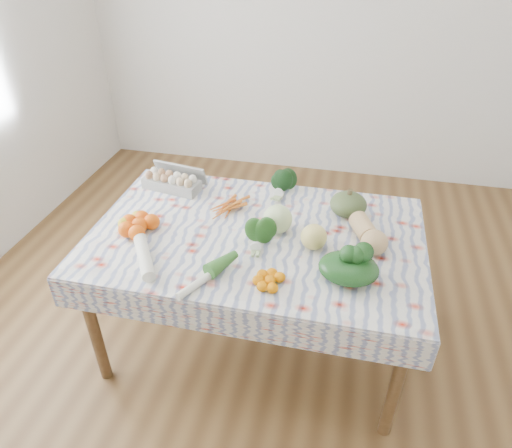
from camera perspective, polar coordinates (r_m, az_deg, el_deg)
name	(u,v)px	position (r m, az deg, el deg)	size (l,w,h in m)	color
ground	(256,337)	(2.80, 0.00, -13.97)	(4.50, 4.50, 0.00)	brown
wall_back	(316,15)	(4.15, 7.55, 24.44)	(4.00, 0.04, 2.80)	silver
dining_table	(256,247)	(2.34, 0.00, -2.86)	(1.60, 1.00, 0.75)	brown
tablecloth	(256,234)	(2.30, 0.00, -1.32)	(1.66, 1.06, 0.01)	silver
egg_carton	(171,182)	(2.69, -10.53, 5.14)	(0.33, 0.13, 0.09)	gray
carrot_bunch	(226,206)	(2.48, -3.75, 2.20)	(0.20, 0.18, 0.04)	orange
kale_bunch	(281,185)	(2.58, 3.20, 4.90)	(0.15, 0.13, 0.13)	black
kabocha_squash	(348,204)	(2.45, 11.47, 2.43)	(0.19, 0.19, 0.13)	#45562D
cabbage	(278,219)	(2.27, 2.73, 0.63)	(0.15, 0.15, 0.15)	#C2DC92
butternut_squash	(369,232)	(2.26, 13.89, -1.01)	(0.13, 0.28, 0.13)	tan
orange_cluster	(139,225)	(2.35, -14.39, -0.15)	(0.26, 0.26, 0.09)	#F75A0B
broccoli	(256,239)	(2.17, 0.06, -1.89)	(0.13, 0.13, 0.10)	#1D4C15
mandarin_cluster	(270,280)	(1.98, 1.72, -6.98)	(0.17, 0.17, 0.05)	orange
grapefruit	(314,237)	(2.18, 7.23, -1.61)	(0.13, 0.13, 0.13)	#E2CF69
spinach_bag	(349,268)	(2.03, 11.50, -5.45)	(0.26, 0.21, 0.12)	#133613
daikon	(143,251)	(2.19, -13.98, -3.26)	(0.06, 0.06, 0.42)	white
leek	(207,276)	(2.02, -6.08, -6.53)	(0.04, 0.04, 0.34)	silver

